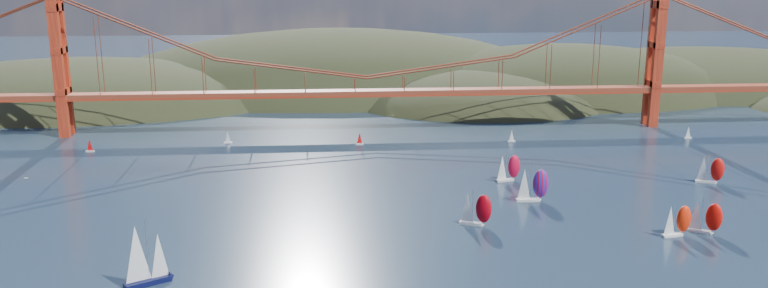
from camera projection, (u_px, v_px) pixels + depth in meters
headlands at (439, 112)px, 409.85m from camera, size 725.00×225.00×96.00m
bridge at (363, 52)px, 300.41m from camera, size 552.00×12.00×55.00m
sloop_navy at (143, 256)px, 159.35m from camera, size 10.43×8.83×15.25m
racer_0 at (475, 208)px, 196.37m from camera, size 8.73×6.26×9.80m
racer_1 at (677, 220)px, 188.57m from camera, size 8.00×4.19×8.98m
racer_2 at (705, 217)px, 190.73m from camera, size 8.16×6.67×9.34m
racer_3 at (710, 169)px, 233.86m from camera, size 8.36×5.50×9.35m
racer_5 at (508, 168)px, 235.95m from camera, size 8.36×4.74×9.37m
racer_rwb at (532, 184)px, 215.87m from camera, size 9.37×3.79×10.80m
distant_boat_2 at (90, 145)px, 272.85m from camera, size 3.00×2.00×4.70m
distant_boat_3 at (228, 137)px, 285.37m from camera, size 3.00×2.00×4.70m
distant_boat_4 at (688, 132)px, 293.32m from camera, size 3.00×2.00×4.70m
distant_boat_8 at (512, 136)px, 287.81m from camera, size 3.00×2.00×4.70m
distant_boat_9 at (360, 138)px, 283.44m from camera, size 3.00×2.00×4.70m
gull at (26, 178)px, 151.30m from camera, size 0.90×0.25×0.17m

